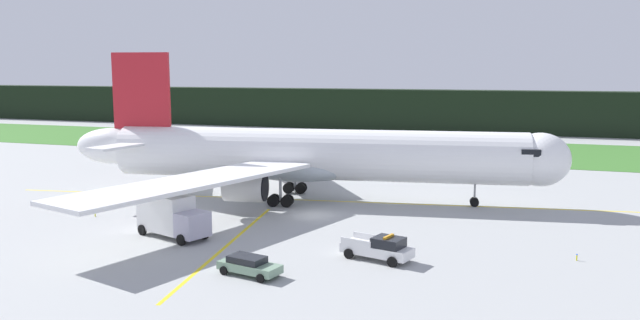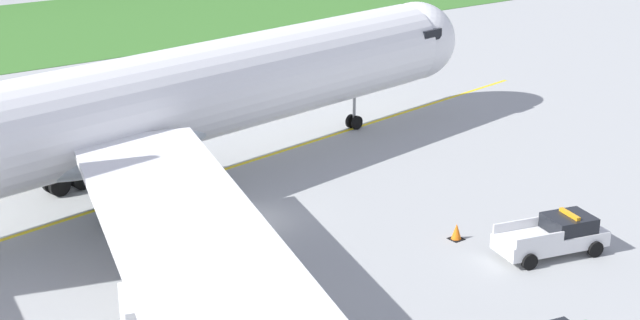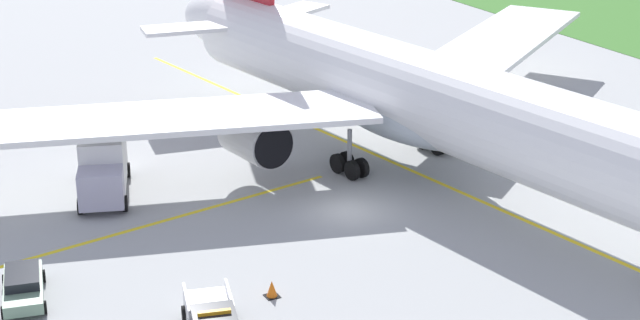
# 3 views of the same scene
# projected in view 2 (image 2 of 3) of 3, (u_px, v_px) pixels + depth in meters

# --- Properties ---
(ground) EXTENTS (320.00, 320.00, 0.00)m
(ground) POSITION_uv_depth(u_px,v_px,m) (249.00, 221.00, 46.65)
(ground) COLOR #9EA1A0
(taxiway_centerline_main) EXTENTS (67.50, 10.95, 0.01)m
(taxiway_centerline_main) POSITION_uv_depth(u_px,v_px,m) (154.00, 192.00, 50.45)
(taxiway_centerline_main) COLOR yellow
(taxiway_centerline_main) RESTS_ON ground
(airliner) EXTENTS (52.60, 53.28, 15.57)m
(airliner) POSITION_uv_depth(u_px,v_px,m) (135.00, 110.00, 48.30)
(airliner) COLOR white
(airliner) RESTS_ON ground
(ops_pickup_truck) EXTENTS (5.56, 3.26, 1.94)m
(ops_pickup_truck) POSITION_uv_depth(u_px,v_px,m) (555.00, 236.00, 42.71)
(ops_pickup_truck) COLOR white
(ops_pickup_truck) RESTS_ON ground
(apron_cone) EXTENTS (0.64, 0.64, 0.80)m
(apron_cone) POSITION_uv_depth(u_px,v_px,m) (456.00, 232.00, 44.41)
(apron_cone) COLOR black
(apron_cone) RESTS_ON ground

